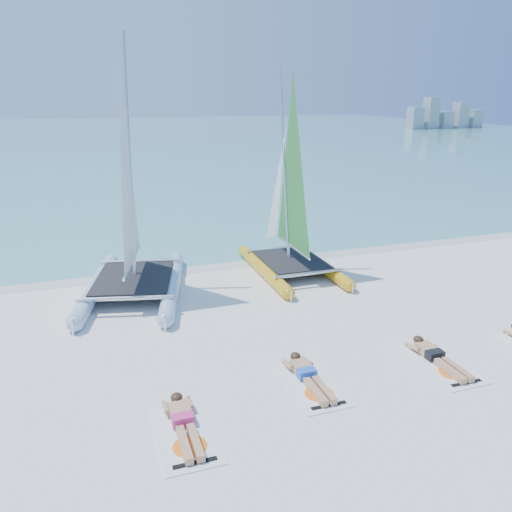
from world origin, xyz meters
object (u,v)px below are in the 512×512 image
Objects in this scene: sunbather_b at (308,375)px; towel_b at (311,384)px; catamaran_blue at (129,217)px; catamaran_yellow at (287,207)px; sunbather_c at (436,356)px; sunbather_a at (183,421)px; towel_c at (441,365)px; towel_a at (186,434)px.

towel_b is at bearing -90.00° from sunbather_b.
catamaran_blue is 1.14× the size of catamaran_yellow.
sunbather_c is at bearing -33.75° from catamaran_blue.
sunbather_a is 1.00× the size of sunbather_b.
sunbather_a is 1.00× the size of sunbather_c.
sunbather_c is (2.90, -0.19, 0.00)m from sunbather_b.
sunbather_a is (-4.77, -7.16, -1.91)m from catamaran_yellow.
catamaran_yellow reaches higher than towel_b.
catamaran_blue reaches higher than towel_c.
sunbather_b is at bearing -51.53° from catamaran_blue.
towel_b is at bearing 14.65° from towel_a.
towel_b is at bearing -52.22° from catamaran_blue.
towel_c is (0.76, -6.86, -2.02)m from catamaran_yellow.
sunbather_b is at bearing 176.18° from sunbather_c.
sunbather_a is at bearing -169.35° from towel_b.
sunbather_b is 2.93m from towel_c.
towel_b is (2.62, 0.49, -0.11)m from sunbather_a.
sunbather_c is at bearing -83.30° from catamaran_yellow.
catamaran_yellow is at bearing 72.18° from towel_b.
sunbather_a is 2.71m from sunbather_b.
catamaran_blue reaches higher than sunbather_a.
catamaran_yellow is 8.81m from sunbather_a.
catamaran_yellow is 3.73× the size of sunbather_b.
towel_a is 5.57m from sunbather_c.
towel_a is at bearing -90.00° from sunbather_a.
sunbather_c is (2.90, -0.00, 0.11)m from towel_b.
sunbather_c is at bearing -0.03° from towel_b.
towel_a is 1.00× the size of towel_c.
towel_b is at bearing 10.65° from sunbather_a.
sunbather_a reaches higher than towel_c.
catamaran_yellow is 3.48× the size of towel_c.
catamaran_yellow reaches higher than sunbather_b.
catamaran_yellow is 3.73× the size of sunbather_c.
sunbather_b reaches higher than towel_c.
sunbather_c is (-0.00, 0.19, 0.11)m from towel_c.
catamaran_blue is 7.06m from towel_b.
towel_b is 0.22m from sunbather_b.
catamaran_blue reaches higher than towel_a.
towel_b is at bearing 176.18° from towel_c.
towel_b and towel_c have the same top height.
towel_a and towel_b have the same top height.
catamaran_yellow is 3.73× the size of sunbather_a.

